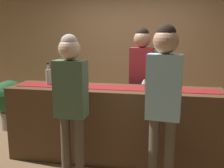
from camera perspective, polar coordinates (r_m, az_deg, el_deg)
ground_plane at (r=3.65m, az=0.40°, el=-16.20°), size 10.00×10.00×0.00m
back_wall at (r=5.13m, az=4.32°, el=8.57°), size 6.00×0.12×2.90m
bar_counter at (r=3.45m, az=0.41°, el=-8.90°), size 2.77×0.60×0.99m
counter_runner_cloth at (r=3.31m, az=0.42°, el=-0.81°), size 2.64×0.28×0.01m
wine_bottle_clear at (r=3.60m, az=-14.01°, el=1.61°), size 0.07×0.07×0.30m
wine_bottle_green at (r=3.58m, az=-11.43°, el=1.66°), size 0.07×0.07×0.30m
wine_glass_near_customer at (r=3.19m, az=7.21°, el=0.53°), size 0.07×0.07×0.14m
wine_glass_mid_counter at (r=3.39m, az=-9.12°, el=1.08°), size 0.07×0.07×0.14m
bartender at (r=3.82m, az=6.60°, el=2.45°), size 0.36×0.25×1.77m
customer_sipping at (r=2.60m, az=11.49°, el=-1.69°), size 0.36×0.25×1.77m
customer_browsing at (r=2.80m, az=-9.18°, el=-2.28°), size 0.35×0.23×1.67m
potted_plant_tall at (r=4.90m, az=-21.76°, el=-3.54°), size 0.59×0.59×0.87m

